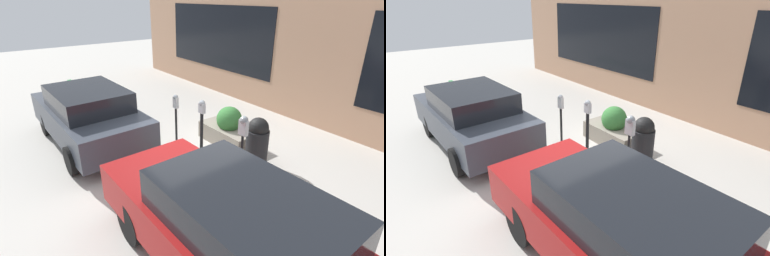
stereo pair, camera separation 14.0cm
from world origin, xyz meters
The scene contains 10 objects.
ground_plane centered at (0.00, 0.00, 0.00)m, with size 40.00×40.00×0.00m, color beige.
curb_strip centered at (0.00, 0.08, 0.02)m, with size 19.00×0.16×0.04m.
building_facade centered at (0.00, -4.47, 1.97)m, with size 19.00×0.17×3.91m.
parking_meter_nearest centered at (-1.24, -0.48, 1.17)m, with size 0.20×0.17×1.53m.
parking_meter_second centered at (0.03, -0.44, 0.96)m, with size 0.16×0.14×1.51m.
parking_meter_middle centered at (1.20, -0.49, 0.92)m, with size 0.15×0.13×1.33m.
planter_box centered at (0.33, -1.58, 0.38)m, with size 1.59×0.81×1.02m.
parked_car_front centered at (-2.86, 1.26, 0.82)m, with size 4.65×1.83×1.54m.
parked_car_middle centered at (2.45, 1.39, 0.81)m, with size 4.14×1.95×1.54m.
trash_bin centered at (-0.91, -1.30, 0.60)m, with size 0.51×0.51×1.19m.
Camera 2 is at (-4.87, 3.57, 3.65)m, focal length 28.00 mm.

